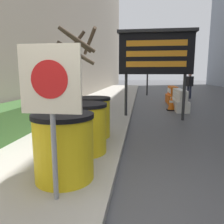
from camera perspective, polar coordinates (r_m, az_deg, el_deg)
name	(u,v)px	position (r m, az deg, el deg)	size (l,w,h in m)	color
ground_plane	(106,218)	(2.73, -1.50, -25.93)	(120.00, 120.00, 0.00)	#474749
hedge_strip	(30,113)	(6.85, -20.55, -0.19)	(0.90, 5.63, 0.72)	#335628
bare_tree	(77,64)	(10.15, -9.07, 12.17)	(1.61, 2.27, 3.56)	#4C3D2D
barrel_drum_foreground	(64,146)	(3.18, -12.47, -8.76)	(0.86, 0.86, 0.94)	yellow
barrel_drum_middle	(84,128)	(4.17, -7.22, -4.14)	(0.86, 0.86, 0.94)	yellow
barrel_drum_back	(93,117)	(5.22, -5.10, -1.27)	(0.86, 0.86, 0.94)	yellow
warning_sign	(51,92)	(2.49, -15.70, 5.09)	(0.69, 0.08, 1.79)	gray
message_board	(156,53)	(7.84, 11.39, 14.78)	(2.63, 0.36, 3.07)	#28282B
jersey_barrier_white	(179,101)	(10.42, 17.17, 2.83)	(0.53, 2.18, 0.93)	silver
jersey_barrier_orange_far	(172,96)	(12.71, 15.47, 4.13)	(0.59, 1.62, 0.95)	orange
traffic_cone_near	(175,97)	(12.39, 16.17, 3.66)	(0.41, 0.41, 0.72)	black
traffic_cone_mid	(171,103)	(10.13, 15.24, 2.31)	(0.38, 0.38, 0.69)	black
traffic_cone_far	(183,98)	(12.20, 17.97, 3.58)	(0.43, 0.43, 0.76)	black
traffic_light_near_curb	(148,51)	(17.01, 9.40, 15.36)	(0.28, 0.44, 4.56)	#2D2D30
pedestrian_worker	(190,84)	(15.42, 19.62, 7.03)	(0.51, 0.49, 1.69)	#23283D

